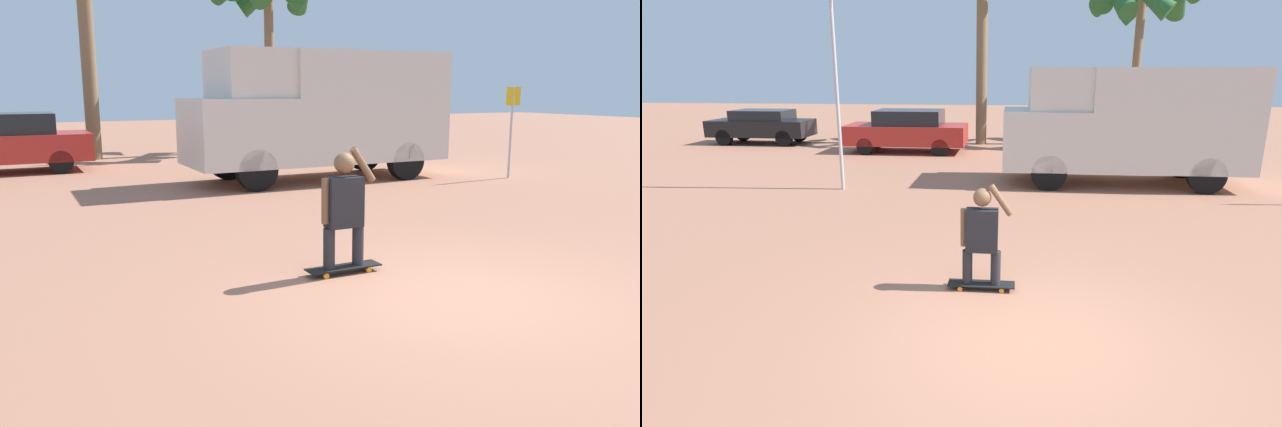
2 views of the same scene
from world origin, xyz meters
TOP-DOWN VIEW (x-y plane):
  - ground_plane at (0.00, 0.00)m, footprint 80.00×80.00m
  - skateboard at (-0.64, 1.31)m, footprint 0.94×0.26m
  - person_skateboarder at (-0.64, 1.31)m, footprint 0.72×0.25m
  - camper_van at (2.74, 8.55)m, footprint 6.25×2.25m
  - parked_car_red at (-4.22, 13.34)m, footprint 4.45×1.91m
  - street_sign at (7.00, 6.63)m, footprint 0.44×0.06m

SIDE VIEW (x-z plane):
  - ground_plane at x=0.00m, z-range 0.00..0.00m
  - skateboard at x=-0.64m, z-range 0.03..0.11m
  - parked_car_red at x=-4.22m, z-range 0.03..1.59m
  - person_skateboarder at x=-0.64m, z-range 0.13..1.57m
  - street_sign at x=7.00m, z-range 0.33..2.55m
  - camper_van at x=2.74m, z-range 0.15..3.20m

